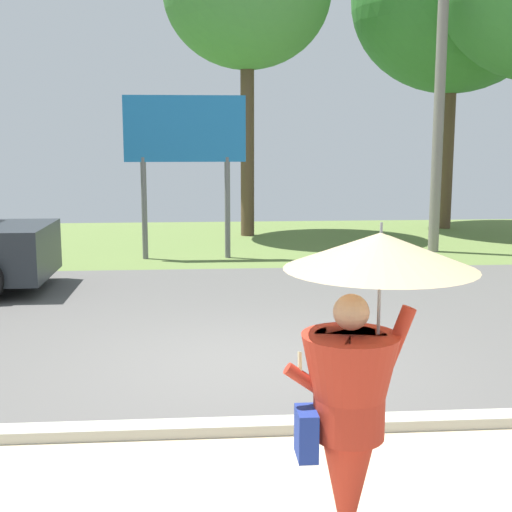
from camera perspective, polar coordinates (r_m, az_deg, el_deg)
The scene contains 4 objects.
ground_plane at distance 11.27m, azimuth -1.74°, elevation -4.13°, with size 40.00×22.00×0.20m.
monk_pedestrian at distance 4.40m, azimuth 8.23°, elevation -9.84°, with size 1.16×1.16×2.13m.
utility_pole at distance 16.74m, azimuth 14.70°, elevation 13.96°, with size 1.80×0.24×7.61m.
roadside_billboard at distance 15.32m, azimuth -5.77°, elevation 9.27°, with size 2.60×0.12×3.50m.
Camera 1 is at (-0.50, -7.99, 2.62)m, focal length 49.43 mm.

